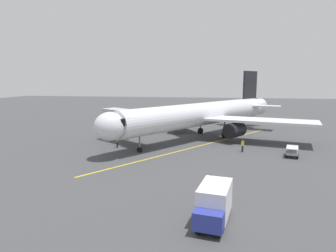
% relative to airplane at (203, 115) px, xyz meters
% --- Properties ---
extents(ground_plane, '(220.00, 220.00, 0.00)m').
position_rel_airplane_xyz_m(ground_plane, '(2.13, -1.97, -4.00)').
color(ground_plane, '#424244').
extents(apron_lead_in_line, '(23.21, 32.85, 0.01)m').
position_rel_airplane_xyz_m(apron_lead_in_line, '(0.16, 6.23, -4.00)').
color(apron_lead_in_line, yellow).
rests_on(apron_lead_in_line, ground).
extents(airplane, '(31.11, 35.11, 11.50)m').
position_rel_airplane_xyz_m(airplane, '(0.00, 0.00, 0.00)').
color(airplane, silver).
rests_on(airplane, ground).
extents(jet_bridge, '(10.43, 8.36, 5.40)m').
position_rel_airplane_xyz_m(jet_bridge, '(10.88, 6.14, -0.24)').
color(jet_bridge, '#B7B7BC').
rests_on(jet_bridge, ground).
extents(ground_crew_marshaller, '(0.36, 0.46, 1.71)m').
position_rel_airplane_xyz_m(ground_crew_marshaller, '(11.89, 9.08, -3.12)').
color(ground_crew_marshaller, '#23232D').
rests_on(ground_crew_marshaller, ground).
extents(ground_crew_wing_walker, '(0.43, 0.30, 1.71)m').
position_rel_airplane_xyz_m(ground_crew_wing_walker, '(12.10, 3.32, -3.12)').
color(ground_crew_wing_walker, '#23232D').
rests_on(ground_crew_wing_walker, ground).
extents(ground_crew_loader, '(0.42, 0.28, 1.71)m').
position_rel_airplane_xyz_m(ground_crew_loader, '(-5.94, 8.87, -3.12)').
color(ground_crew_loader, '#23232D').
rests_on(ground_crew_loader, ground).
extents(box_truck_near_nose, '(2.66, 4.85, 2.62)m').
position_rel_airplane_xyz_m(box_truck_near_nose, '(-2.38, 29.67, -2.62)').
color(box_truck_near_nose, '#2D3899').
rests_on(box_truck_near_nose, ground).
extents(belt_loader_portside, '(3.10, 4.64, 2.32)m').
position_rel_airplane_xyz_m(belt_loader_portside, '(8.01, -10.90, -3.29)').
color(belt_loader_portside, black).
rests_on(belt_loader_portside, ground).
extents(baggage_cart_starboard_side, '(2.08, 2.86, 1.27)m').
position_rel_airplane_xyz_m(baggage_cart_starboard_side, '(-12.05, 10.26, -3.35)').
color(baggage_cart_starboard_side, '#9E9EA3').
rests_on(baggage_cart_starboard_side, ground).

